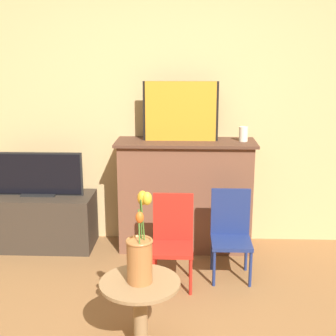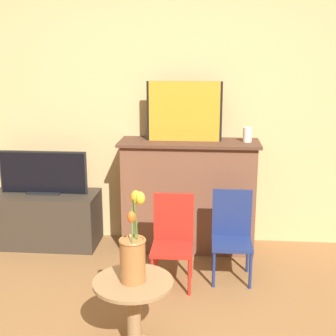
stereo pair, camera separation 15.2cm
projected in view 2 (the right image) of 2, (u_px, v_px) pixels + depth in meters
The scene contains 10 objects.
wall_back at pixel (177, 95), 4.17m from camera, with size 8.00×0.06×2.70m.
fireplace_mantel at pixel (189, 194), 4.15m from camera, with size 1.21×0.44×0.98m.
painting at pixel (184, 111), 3.98m from camera, with size 0.64×0.03×0.51m.
mantel_candle at pixel (247, 135), 3.98m from camera, with size 0.08×0.08×0.13m.
tv_stand at pixel (46, 219), 4.28m from camera, with size 0.96×0.44×0.48m.
tv_monitor at pixel (43, 173), 4.18m from camera, with size 0.79×0.12×0.39m.
chair_red at pixel (173, 237), 3.54m from camera, with size 0.31×0.31×0.69m.
chair_blue at pixel (232, 232), 3.63m from camera, with size 0.31×0.31×0.69m.
side_table at pixel (134, 305), 2.73m from camera, with size 0.47×0.47×0.45m.
vase_tulips at pixel (133, 254), 2.65m from camera, with size 0.16×0.20×0.53m.
Camera 2 is at (0.28, -2.07, 1.74)m, focal length 50.00 mm.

